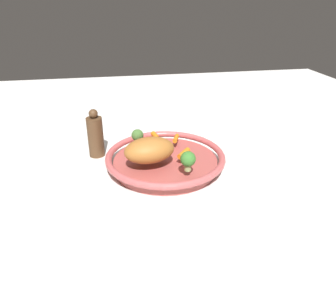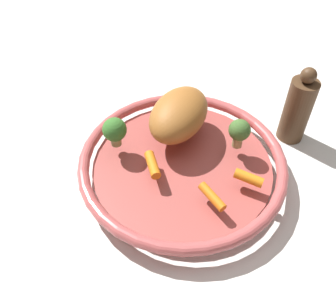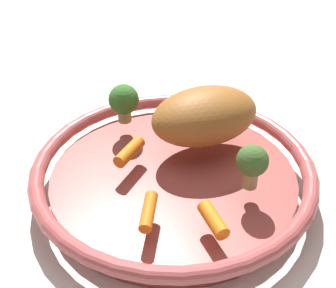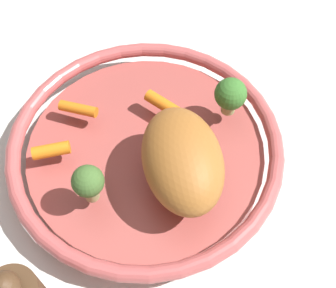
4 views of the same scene
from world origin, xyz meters
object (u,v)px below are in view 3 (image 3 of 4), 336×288
(baby_carrot_left, at_px, (213,220))
(broccoli_floret_mid, at_px, (124,101))
(broccoli_floret_small, at_px, (252,163))
(baby_carrot_near_rim, at_px, (148,212))
(roast_chicken_piece, at_px, (205,116))
(baby_carrot_right, at_px, (129,152))
(serving_bowl, at_px, (173,177))

(baby_carrot_left, bearing_deg, broccoli_floret_mid, 13.84)
(broccoli_floret_small, bearing_deg, baby_carrot_left, 130.16)
(broccoli_floret_mid, bearing_deg, baby_carrot_near_rim, 177.75)
(roast_chicken_piece, distance_m, broccoli_floret_mid, 0.12)
(baby_carrot_right, relative_size, broccoli_floret_mid, 0.94)
(baby_carrot_right, distance_m, broccoli_floret_small, 0.16)
(baby_carrot_right, xyz_separation_m, baby_carrot_left, (-0.14, -0.06, 0.00))
(roast_chicken_piece, height_order, baby_carrot_near_rim, roast_chicken_piece)
(serving_bowl, height_order, broccoli_floret_mid, broccoli_floret_mid)
(serving_bowl, bearing_deg, baby_carrot_near_rim, 150.01)
(baby_carrot_right, xyz_separation_m, broccoli_floret_mid, (0.09, -0.01, 0.02))
(serving_bowl, height_order, baby_carrot_near_rim, baby_carrot_near_rim)
(baby_carrot_right, bearing_deg, baby_carrot_left, -155.52)
(roast_chicken_piece, height_order, baby_carrot_right, roast_chicken_piece)
(roast_chicken_piece, distance_m, baby_carrot_left, 0.17)
(baby_carrot_near_rim, relative_size, broccoli_floret_small, 0.92)
(baby_carrot_near_rim, distance_m, broccoli_floret_mid, 0.20)
(roast_chicken_piece, bearing_deg, baby_carrot_left, 166.47)
(roast_chicken_piece, height_order, baby_carrot_left, roast_chicken_piece)
(broccoli_floret_small, relative_size, broccoli_floret_mid, 1.01)
(roast_chicken_piece, xyz_separation_m, baby_carrot_near_rim, (-0.13, 0.10, -0.03))
(baby_carrot_near_rim, height_order, broccoli_floret_mid, broccoli_floret_mid)
(serving_bowl, distance_m, roast_chicken_piece, 0.09)
(roast_chicken_piece, relative_size, broccoli_floret_mid, 2.59)
(broccoli_floret_mid, bearing_deg, broccoli_floret_small, -146.18)
(roast_chicken_piece, relative_size, baby_carrot_right, 2.75)
(baby_carrot_right, distance_m, broccoli_floret_mid, 0.09)
(baby_carrot_left, relative_size, broccoli_floret_mid, 0.83)
(serving_bowl, height_order, broccoli_floret_small, broccoli_floret_small)
(baby_carrot_near_rim, bearing_deg, roast_chicken_piece, -38.24)
(roast_chicken_piece, distance_m, broccoli_floret_small, 0.11)
(baby_carrot_right, bearing_deg, broccoli_floret_mid, -5.71)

